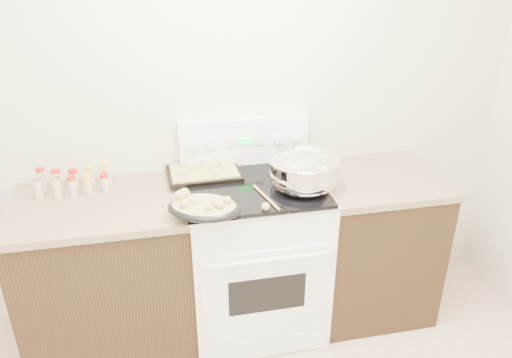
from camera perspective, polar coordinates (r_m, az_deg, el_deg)
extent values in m
cube|color=beige|center=(2.87, -8.64, 9.14)|extent=(4.00, 0.05, 2.70)
cube|color=black|center=(2.98, -16.35, -10.69)|extent=(0.90, 0.64, 0.88)
cube|color=brown|center=(2.74, -17.54, -2.91)|extent=(0.93, 0.67, 0.04)
cube|color=black|center=(3.20, 12.76, -7.38)|extent=(0.70, 0.64, 0.88)
cube|color=brown|center=(2.98, 13.61, 0.03)|extent=(0.73, 0.67, 0.04)
cube|color=white|center=(2.98, -0.20, -8.95)|extent=(0.76, 0.66, 0.92)
cube|color=white|center=(2.72, 1.27, -13.00)|extent=(0.70, 0.01, 0.55)
cube|color=black|center=(2.72, 1.31, -13.09)|extent=(0.42, 0.01, 0.22)
cylinder|color=white|center=(2.55, 1.53, -9.24)|extent=(0.65, 0.02, 0.02)
cube|color=white|center=(2.97, 1.19, -18.60)|extent=(0.70, 0.01, 0.14)
cube|color=silver|center=(2.74, -0.22, -0.94)|extent=(0.78, 0.68, 0.01)
cube|color=black|center=(2.74, -0.22, -0.72)|extent=(0.74, 0.64, 0.01)
cube|color=white|center=(2.94, -1.39, 4.35)|extent=(0.76, 0.07, 0.28)
cylinder|color=white|center=(2.86, -7.15, 3.78)|extent=(0.06, 0.02, 0.06)
cylinder|color=white|center=(2.87, -5.16, 3.95)|extent=(0.06, 0.02, 0.06)
cylinder|color=white|center=(2.93, 2.63, 4.57)|extent=(0.06, 0.02, 0.06)
cylinder|color=white|center=(2.96, 4.51, 4.71)|extent=(0.06, 0.02, 0.06)
cube|color=#19E533|center=(2.90, -1.24, 4.30)|extent=(0.09, 0.00, 0.04)
cube|color=silver|center=(2.88, -2.80, 4.17)|extent=(0.05, 0.00, 0.05)
cube|color=silver|center=(2.91, 0.32, 4.42)|extent=(0.05, 0.00, 0.05)
ellipsoid|color=silver|center=(2.68, 5.42, 0.49)|extent=(0.48, 0.48, 0.22)
cylinder|color=silver|center=(2.71, 5.36, -0.81)|extent=(0.20, 0.20, 0.01)
torus|color=silver|center=(2.65, 5.50, 2.23)|extent=(0.38, 0.38, 0.02)
cylinder|color=silver|center=(2.67, 5.44, 0.96)|extent=(0.36, 0.36, 0.12)
cylinder|color=brown|center=(2.65, 5.49, 2.00)|extent=(0.33, 0.33, 0.00)
cube|color=beige|center=(2.56, 4.33, 1.33)|extent=(0.03, 0.03, 0.02)
cube|color=beige|center=(2.72, 4.40, 2.78)|extent=(0.04, 0.04, 0.03)
cube|color=beige|center=(2.66, 5.61, 2.18)|extent=(0.03, 0.03, 0.02)
cube|color=beige|center=(2.68, 5.18, 2.46)|extent=(0.04, 0.04, 0.03)
cube|color=beige|center=(2.66, 6.46, 2.13)|extent=(0.03, 0.03, 0.03)
cube|color=beige|center=(2.76, 7.06, 3.05)|extent=(0.05, 0.05, 0.03)
cube|color=beige|center=(2.59, 3.64, 1.63)|extent=(0.04, 0.04, 0.02)
cube|color=beige|center=(2.63, 7.66, 1.83)|extent=(0.03, 0.03, 0.02)
cube|color=beige|center=(2.73, 4.70, 2.93)|extent=(0.03, 0.03, 0.02)
cube|color=beige|center=(2.65, 6.03, 2.06)|extent=(0.05, 0.05, 0.03)
cube|color=beige|center=(2.70, 3.51, 2.63)|extent=(0.04, 0.04, 0.03)
cube|color=beige|center=(2.70, 3.55, 2.69)|extent=(0.03, 0.03, 0.03)
cube|color=beige|center=(2.66, 6.14, 2.15)|extent=(0.04, 0.04, 0.03)
cube|color=beige|center=(2.68, 7.78, 2.33)|extent=(0.03, 0.03, 0.03)
cube|color=beige|center=(2.56, 7.65, 1.08)|extent=(0.03, 0.03, 0.03)
cube|color=beige|center=(2.66, 4.87, 2.21)|extent=(0.05, 0.05, 0.03)
cube|color=beige|center=(2.61, 4.93, 1.72)|extent=(0.04, 0.04, 0.03)
cube|color=beige|center=(2.62, 6.50, 1.84)|extent=(0.04, 0.04, 0.03)
ellipsoid|color=black|center=(2.43, -5.97, -3.32)|extent=(0.44, 0.38, 0.08)
ellipsoid|color=tan|center=(2.43, -5.98, -3.07)|extent=(0.39, 0.34, 0.06)
sphere|color=tan|center=(2.46, -8.70, -1.85)|extent=(0.05, 0.05, 0.05)
sphere|color=tan|center=(2.40, -6.93, -2.59)|extent=(0.04, 0.04, 0.04)
sphere|color=tan|center=(2.39, -3.32, -2.41)|extent=(0.04, 0.04, 0.04)
sphere|color=tan|center=(2.34, -5.38, -3.25)|extent=(0.04, 0.04, 0.04)
sphere|color=tan|center=(2.48, -8.17, -1.67)|extent=(0.06, 0.06, 0.06)
sphere|color=tan|center=(2.37, -4.53, -2.72)|extent=(0.05, 0.05, 0.05)
sphere|color=tan|center=(2.38, -8.17, -2.85)|extent=(0.05, 0.05, 0.05)
sphere|color=tan|center=(2.35, -4.17, -2.99)|extent=(0.04, 0.04, 0.04)
cube|color=black|center=(2.86, -5.96, 0.67)|extent=(0.42, 0.30, 0.02)
cube|color=tan|center=(2.85, -5.98, 0.89)|extent=(0.38, 0.26, 0.02)
sphere|color=tan|center=(2.83, -8.12, 0.91)|extent=(0.04, 0.04, 0.04)
sphere|color=tan|center=(2.89, -4.59, 1.61)|extent=(0.03, 0.03, 0.03)
sphere|color=tan|center=(2.80, -8.48, 0.54)|extent=(0.04, 0.04, 0.04)
sphere|color=tan|center=(2.92, -4.36, 1.88)|extent=(0.04, 0.04, 0.04)
sphere|color=tan|center=(2.78, -4.51, 0.52)|extent=(0.04, 0.04, 0.04)
sphere|color=tan|center=(2.84, -7.65, 0.93)|extent=(0.04, 0.04, 0.04)
sphere|color=tan|center=(2.81, -8.13, 0.57)|extent=(0.05, 0.05, 0.05)
sphere|color=tan|center=(2.91, -8.22, 1.60)|extent=(0.04, 0.04, 0.04)
sphere|color=tan|center=(2.88, -6.53, 1.39)|extent=(0.04, 0.04, 0.04)
sphere|color=tan|center=(2.92, -6.17, 1.82)|extent=(0.03, 0.03, 0.03)
cylinder|color=tan|center=(2.59, 1.14, -2.07)|extent=(0.08, 0.28, 0.01)
sphere|color=tan|center=(2.49, 1.12, -3.18)|extent=(0.04, 0.04, 0.04)
sphere|color=#84B3C6|center=(2.75, 6.80, 0.04)|extent=(0.08, 0.08, 0.08)
cylinder|color=#84B3C6|center=(2.83, 7.35, 1.41)|extent=(0.15, 0.23, 0.07)
cylinder|color=#BFB28C|center=(2.94, -23.25, -0.15)|extent=(0.04, 0.04, 0.11)
cylinder|color=#B21414|center=(2.92, -23.47, 1.01)|extent=(0.05, 0.05, 0.02)
cylinder|color=#BFB28C|center=(2.91, -21.78, -0.26)|extent=(0.05, 0.05, 0.10)
cylinder|color=#B21414|center=(2.89, -21.97, 0.79)|extent=(0.05, 0.05, 0.02)
cylinder|color=#BFB28C|center=(2.92, -20.06, -0.09)|extent=(0.05, 0.05, 0.09)
cylinder|color=#B21414|center=(2.90, -20.21, 0.85)|extent=(0.05, 0.05, 0.02)
cylinder|color=#BFB28C|center=(2.89, -18.38, 0.15)|extent=(0.04, 0.04, 0.10)
cylinder|color=gold|center=(2.87, -18.54, 1.24)|extent=(0.05, 0.05, 0.02)
cylinder|color=#BFB28C|center=(2.88, -16.67, 0.40)|extent=(0.04, 0.04, 0.11)
cylinder|color=gold|center=(2.86, -16.83, 1.57)|extent=(0.05, 0.05, 0.02)
cylinder|color=#BFB28C|center=(2.86, -23.64, -1.05)|extent=(0.04, 0.04, 0.10)
cylinder|color=#B2B2B7|center=(2.84, -23.86, 0.05)|extent=(0.05, 0.05, 0.02)
cylinder|color=#BFB28C|center=(2.83, -21.83, -0.95)|extent=(0.04, 0.04, 0.11)
cylinder|color=#B2B2B7|center=(2.80, -22.04, 0.23)|extent=(0.05, 0.05, 0.02)
cylinder|color=#BFB28C|center=(2.82, -20.22, -0.94)|extent=(0.04, 0.04, 0.10)
cylinder|color=#B21414|center=(2.79, -20.39, 0.11)|extent=(0.04, 0.04, 0.02)
cylinder|color=#BFB28C|center=(2.81, -18.61, -0.80)|extent=(0.04, 0.04, 0.09)
cylinder|color=gold|center=(2.79, -18.77, 0.21)|extent=(0.05, 0.05, 0.02)
cylinder|color=#BFB28C|center=(2.81, -16.88, -0.57)|extent=(0.04, 0.04, 0.09)
cylinder|color=#B21414|center=(2.79, -17.02, 0.41)|extent=(0.04, 0.04, 0.02)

